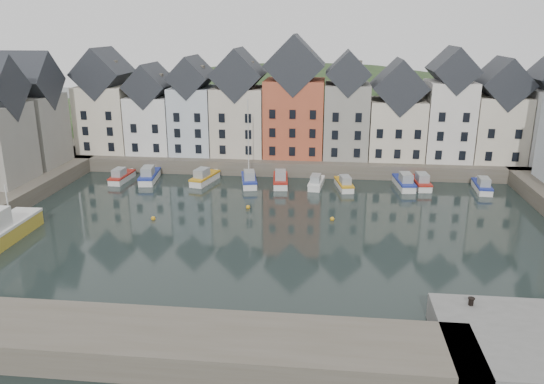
# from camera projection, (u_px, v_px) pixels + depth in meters

# --- Properties ---
(ground) EXTENTS (260.00, 260.00, 0.00)m
(ground) POSITION_uv_depth(u_px,v_px,m) (274.00, 235.00, 55.21)
(ground) COLOR black
(ground) RESTS_ON ground
(far_quay) EXTENTS (90.00, 16.00, 2.00)m
(far_quay) POSITION_uv_depth(u_px,v_px,m) (294.00, 158.00, 83.36)
(far_quay) COLOR #544D40
(far_quay) RESTS_ON ground
(near_wall) EXTENTS (50.00, 6.00, 2.00)m
(near_wall) POSITION_uv_depth(u_px,v_px,m) (90.00, 339.00, 35.08)
(near_wall) COLOR #544D40
(near_wall) RESTS_ON ground
(hillside) EXTENTS (153.60, 70.40, 64.00)m
(hillside) POSITION_uv_depth(u_px,v_px,m) (302.00, 215.00, 113.69)
(hillside) COLOR #20341A
(hillside) RESTS_ON ground
(far_terrace) EXTENTS (72.37, 8.16, 17.78)m
(far_terrace) POSITION_uv_depth(u_px,v_px,m) (316.00, 110.00, 78.77)
(far_terrace) COLOR beige
(far_terrace) RESTS_ON far_quay
(left_terrace) EXTENTS (7.65, 17.00, 15.69)m
(left_terrace) POSITION_uv_depth(u_px,v_px,m) (11.00, 122.00, 69.10)
(left_terrace) COLOR gray
(left_terrace) RESTS_ON left_quay
(mooring_buoys) EXTENTS (20.50, 5.50, 0.50)m
(mooring_buoys) POSITION_uv_depth(u_px,v_px,m) (244.00, 215.00, 60.64)
(mooring_buoys) COLOR #C78B17
(mooring_buoys) RESTS_ON ground
(boat_a) EXTENTS (2.01, 5.75, 2.18)m
(boat_a) POSITION_uv_depth(u_px,v_px,m) (122.00, 177.00, 74.10)
(boat_a) COLOR silver
(boat_a) RESTS_ON ground
(boat_b) EXTENTS (2.84, 6.69, 2.49)m
(boat_b) POSITION_uv_depth(u_px,v_px,m) (149.00, 176.00, 74.09)
(boat_b) COLOR silver
(boat_b) RESTS_ON ground
(boat_c) EXTENTS (3.26, 6.45, 2.37)m
(boat_c) POSITION_uv_depth(u_px,v_px,m) (204.00, 178.00, 73.38)
(boat_c) COLOR silver
(boat_c) RESTS_ON ground
(boat_d) EXTENTS (3.08, 6.38, 11.71)m
(boat_d) POSITION_uv_depth(u_px,v_px,m) (249.00, 179.00, 72.35)
(boat_d) COLOR silver
(boat_d) RESTS_ON ground
(boat_e) EXTENTS (2.51, 6.35, 2.38)m
(boat_e) POSITION_uv_depth(u_px,v_px,m) (280.00, 180.00, 72.34)
(boat_e) COLOR silver
(boat_e) RESTS_ON ground
(boat_f) EXTENTS (2.23, 5.51, 2.06)m
(boat_f) POSITION_uv_depth(u_px,v_px,m) (316.00, 183.00, 71.40)
(boat_f) COLOR silver
(boat_f) RESTS_ON ground
(boat_g) EXTENTS (2.66, 5.62, 2.07)m
(boat_g) POSITION_uv_depth(u_px,v_px,m) (344.00, 184.00, 70.75)
(boat_g) COLOR silver
(boat_g) RESTS_ON ground
(boat_h) EXTENTS (2.58, 6.36, 2.37)m
(boat_h) POSITION_uv_depth(u_px,v_px,m) (404.00, 183.00, 71.14)
(boat_h) COLOR silver
(boat_h) RESTS_ON ground
(boat_i) EXTENTS (2.40, 6.18, 2.32)m
(boat_i) POSITION_uv_depth(u_px,v_px,m) (420.00, 182.00, 71.35)
(boat_i) COLOR silver
(boat_i) RESTS_ON ground
(boat_j) EXTENTS (2.09, 5.79, 2.19)m
(boat_j) POSITION_uv_depth(u_px,v_px,m) (482.00, 186.00, 69.69)
(boat_j) COLOR silver
(boat_j) RESTS_ON ground
(mooring_bollard) EXTENTS (0.48, 0.48, 0.56)m
(mooring_bollard) POSITION_uv_depth(u_px,v_px,m) (471.00, 301.00, 37.23)
(mooring_bollard) COLOR black
(mooring_bollard) RESTS_ON near_quay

